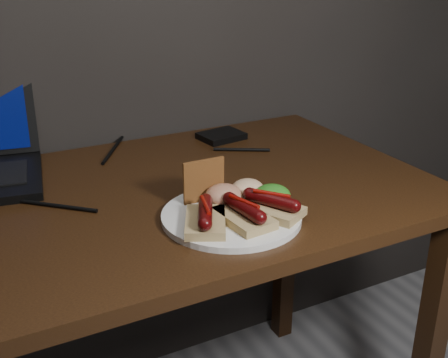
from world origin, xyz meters
TOP-DOWN VIEW (x-y plane):
  - desk at (0.00, 1.38)m, footprint 1.40×0.70m
  - hard_drive at (0.40, 1.63)m, footprint 0.12×0.10m
  - desk_cables at (-0.03, 1.52)m, footprint 0.93×0.43m
  - plate at (0.20, 1.20)m, footprint 0.30×0.30m
  - bread_sausage_left at (0.13, 1.18)m, footprint 0.11×0.13m
  - bread_sausage_center at (0.20, 1.16)m, footprint 0.08×0.12m
  - bread_sausage_right at (0.26, 1.17)m, footprint 0.12×0.13m
  - crispbread at (0.18, 1.28)m, footprint 0.09×0.01m
  - salad_greens at (0.29, 1.20)m, footprint 0.07×0.07m
  - salsa_mound at (0.20, 1.24)m, footprint 0.07×0.07m
  - coleslaw_mound at (0.26, 1.26)m, footprint 0.06×0.06m

SIDE VIEW (x-z plane):
  - desk at x=0.00m, z-range 0.29..1.04m
  - desk_cables at x=-0.03m, z-range 0.75..0.76m
  - plate at x=0.20m, z-range 0.75..0.76m
  - hard_drive at x=0.40m, z-range 0.75..0.77m
  - bread_sausage_left at x=0.13m, z-range 0.76..0.80m
  - bread_sausage_center at x=0.20m, z-range 0.76..0.80m
  - bread_sausage_right at x=0.26m, z-range 0.76..0.80m
  - coleslaw_mound at x=0.26m, z-range 0.76..0.80m
  - salad_greens at x=0.29m, z-range 0.76..0.80m
  - salsa_mound at x=0.20m, z-range 0.76..0.80m
  - crispbread at x=0.18m, z-range 0.76..0.85m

